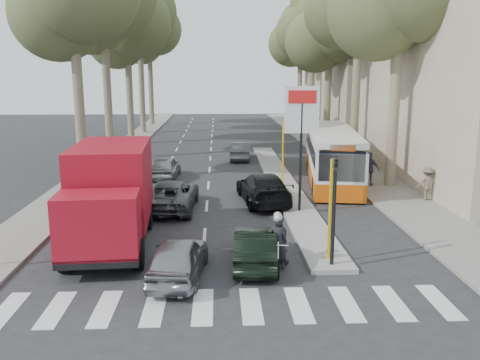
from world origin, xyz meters
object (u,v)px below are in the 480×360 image
object	(u,v)px
silver_hatchback	(178,258)
city_bus	(332,154)
red_truck	(111,194)
motorcycle	(277,242)
dark_hatchback	(255,246)

from	to	relation	value
silver_hatchback	city_bus	bearing A→B (deg)	-113.10
red_truck	motorcycle	size ratio (longest dim) A/B	3.16
silver_hatchback	dark_hatchback	distance (m)	2.62
red_truck	city_bus	distance (m)	14.99
motorcycle	red_truck	bearing A→B (deg)	162.73
dark_hatchback	city_bus	size ratio (longest dim) A/B	0.33
silver_hatchback	city_bus	world-z (taller)	city_bus
red_truck	dark_hatchback	bearing A→B (deg)	-27.10
dark_hatchback	red_truck	distance (m)	5.64
red_truck	city_bus	world-z (taller)	red_truck
silver_hatchback	motorcycle	size ratio (longest dim) A/B	1.72
red_truck	city_bus	bearing A→B (deg)	42.30
dark_hatchback	city_bus	distance (m)	14.06
red_truck	motorcycle	bearing A→B (deg)	-26.81
silver_hatchback	dark_hatchback	xyz separation A→B (m)	(2.42, 1.00, -0.02)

